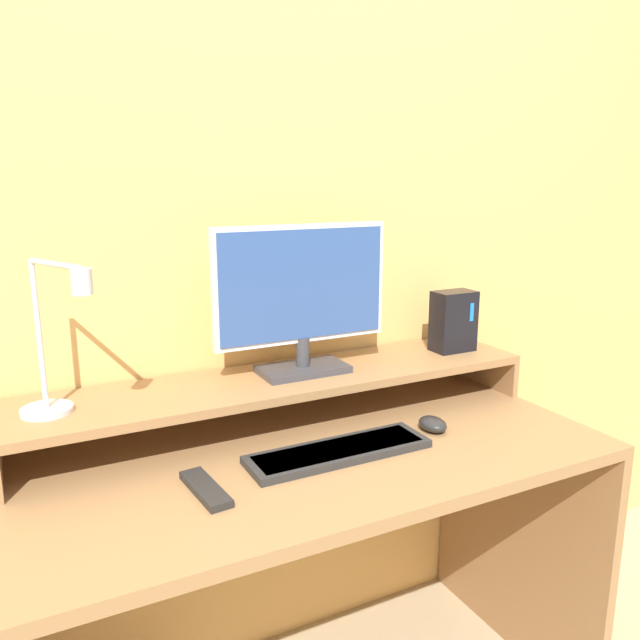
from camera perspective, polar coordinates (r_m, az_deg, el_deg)
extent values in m
cube|color=#E5AD60|center=(1.71, -5.87, 7.69)|extent=(6.00, 0.05, 2.50)
cube|color=olive|center=(1.51, -0.22, -12.23)|extent=(1.36, 0.67, 0.03)
cube|color=olive|center=(2.05, 17.54, -17.91)|extent=(0.03, 0.67, 0.75)
cube|color=olive|center=(2.00, 14.69, -4.24)|extent=(0.02, 0.28, 0.10)
cube|color=olive|center=(1.62, -3.31, -5.53)|extent=(1.36, 0.28, 0.02)
cube|color=#38383D|center=(1.65, -1.58, -4.50)|extent=(0.23, 0.13, 0.02)
cylinder|color=#38383D|center=(1.63, -1.59, -2.90)|extent=(0.04, 0.04, 0.08)
cube|color=silver|center=(1.60, -1.70, 3.31)|extent=(0.48, 0.02, 0.30)
cube|color=#2D4C8C|center=(1.59, -1.53, 3.25)|extent=(0.45, 0.01, 0.28)
cylinder|color=silver|center=(1.50, -23.69, -7.54)|extent=(0.11, 0.11, 0.01)
cylinder|color=silver|center=(1.45, -24.29, -1.34)|extent=(0.01, 0.01, 0.32)
cylinder|color=silver|center=(1.34, -23.09, 4.71)|extent=(0.09, 0.17, 0.01)
cylinder|color=silver|center=(1.27, -20.96, 3.30)|extent=(0.04, 0.04, 0.05)
cube|color=black|center=(1.87, 12.10, -0.10)|extent=(0.12, 0.08, 0.18)
cube|color=#1972F2|center=(1.86, 13.71, 0.70)|extent=(0.01, 0.00, 0.05)
cube|color=#282828|center=(1.47, 1.73, -11.93)|extent=(0.44, 0.13, 0.02)
cube|color=black|center=(1.47, 1.73, -11.74)|extent=(0.40, 0.10, 0.01)
ellipsoid|color=black|center=(1.62, 10.26, -9.35)|extent=(0.06, 0.08, 0.04)
cube|color=black|center=(1.33, -10.43, -14.95)|extent=(0.06, 0.18, 0.02)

